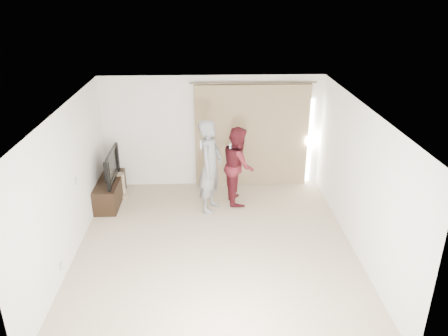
{
  "coord_description": "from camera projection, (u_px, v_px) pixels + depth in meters",
  "views": [
    {
      "loc": [
        -0.12,
        -6.78,
        4.47
      ],
      "look_at": [
        0.2,
        1.2,
        1.06
      ],
      "focal_mm": 35.0,
      "sensor_mm": 36.0,
      "label": 1
    }
  ],
  "objects": [
    {
      "name": "scratching_post",
      "position": [
        120.0,
        187.0,
        9.83
      ],
      "size": [
        0.4,
        0.4,
        0.53
      ],
      "color": "tan",
      "rests_on": "ground"
    },
    {
      "name": "tv",
      "position": [
        107.0,
        166.0,
        9.29
      ],
      "size": [
        0.16,
        1.16,
        0.67
      ],
      "primitive_type": "imported",
      "rotation": [
        0.0,
        0.0,
        1.58
      ],
      "color": "black",
      "rests_on": "tv_console"
    },
    {
      "name": "wall_back",
      "position": [
        213.0,
        132.0,
        10.0
      ],
      "size": [
        5.0,
        0.04,
        2.6
      ],
      "primitive_type": "cube",
      "color": "white",
      "rests_on": "ground"
    },
    {
      "name": "curtain",
      "position": [
        252.0,
        136.0,
        10.01
      ],
      "size": [
        2.8,
        0.11,
        2.46
      ],
      "color": "tan",
      "rests_on": "ground"
    },
    {
      "name": "floor",
      "position": [
        216.0,
        247.0,
        7.99
      ],
      "size": [
        5.5,
        5.5,
        0.0
      ],
      "primitive_type": "plane",
      "color": "#BBAC8C",
      "rests_on": "ground"
    },
    {
      "name": "ceiling",
      "position": [
        214.0,
        109.0,
        6.97
      ],
      "size": [
        5.0,
        5.5,
        0.01
      ],
      "primitive_type": "cube",
      "color": "white",
      "rests_on": "wall_back"
    },
    {
      "name": "tv_console",
      "position": [
        110.0,
        191.0,
        9.52
      ],
      "size": [
        0.47,
        1.35,
        0.52
      ],
      "primitive_type": "cube",
      "color": "black",
      "rests_on": "ground"
    },
    {
      "name": "person_man",
      "position": [
        210.0,
        166.0,
        8.94
      ],
      "size": [
        0.7,
        0.84,
        1.97
      ],
      "color": "slate",
      "rests_on": "ground"
    },
    {
      "name": "person_woman",
      "position": [
        238.0,
        165.0,
        9.35
      ],
      "size": [
        0.71,
        0.88,
        1.7
      ],
      "color": "#56161E",
      "rests_on": "ground"
    },
    {
      "name": "wall_left",
      "position": [
        68.0,
        185.0,
        7.39
      ],
      "size": [
        0.04,
        5.5,
        2.6
      ],
      "color": "white",
      "rests_on": "ground"
    }
  ]
}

